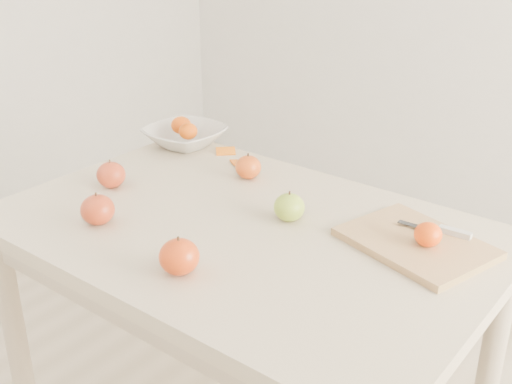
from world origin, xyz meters
The scene contains 14 objects.
table centered at (0.00, 0.00, 0.65)m, with size 1.20×0.80×0.75m.
cutting_board centered at (0.38, 0.16, 0.76)m, with size 0.32×0.23×0.02m, color tan.
board_tangerine centered at (0.41, 0.15, 0.80)m, with size 0.06×0.06×0.05m, color #D53A07.
fruit_bowl centered at (-0.50, 0.32, 0.78)m, with size 0.24×0.24×0.06m, color silver.
bowl_tangerine_near centered at (-0.53, 0.33, 0.81)m, with size 0.06×0.06×0.06m, color #D04F07.
bowl_tangerine_far centered at (-0.47, 0.31, 0.81)m, with size 0.06×0.06×0.05m, color #E44508.
orange_peel_a centered at (-0.35, 0.35, 0.75)m, with size 0.06×0.04×0.00m, color orange.
orange_peel_b centered at (-0.27, 0.30, 0.75)m, with size 0.04×0.04×0.00m, color #D2590E.
paring_knife centered at (0.42, 0.23, 0.78)m, with size 0.17×0.05×0.01m.
apple_green centered at (0.07, 0.09, 0.78)m, with size 0.08×0.08×0.07m, color #6BA11B.
apple_red_e centered at (0.03, -0.25, 0.79)m, with size 0.09×0.09×0.08m, color #971602.
apple_red_a centered at (-0.17, 0.24, 0.78)m, with size 0.07×0.07×0.07m, color #A4210D.
apple_red_b centered at (-0.43, -0.04, 0.79)m, with size 0.08×0.08×0.07m, color maroon.
apple_red_c centered at (-0.28, -0.21, 0.79)m, with size 0.08×0.08×0.07m, color #980B07.
Camera 1 is at (0.88, -1.07, 1.46)m, focal length 45.00 mm.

